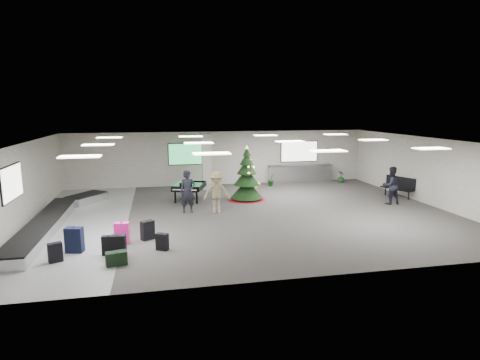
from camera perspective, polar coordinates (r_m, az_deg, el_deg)
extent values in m
plane|color=#3B3836|center=(17.76, 0.74, -4.75)|extent=(18.00, 18.00, 0.00)
cube|color=#A19E93|center=(24.22, -2.83, 3.13)|extent=(18.00, 0.02, 3.20)
cube|color=#A19E93|center=(10.85, 8.81, -5.88)|extent=(18.00, 0.02, 3.20)
cube|color=#A19E93|center=(17.81, -28.81, -0.71)|extent=(0.02, 14.00, 3.20)
cube|color=#A19E93|center=(21.24, 25.20, 1.16)|extent=(0.02, 14.00, 3.20)
cube|color=silver|center=(17.21, 0.77, 5.60)|extent=(18.00, 14.00, 0.02)
cube|color=gray|center=(17.67, -22.13, -5.58)|extent=(4.00, 14.00, 0.01)
cube|color=#BDB5AD|center=(22.71, -4.78, 2.63)|extent=(0.50, 0.50, 3.20)
cube|color=green|center=(23.91, -7.57, 3.68)|extent=(2.20, 0.08, 1.30)
cube|color=white|center=(25.39, 8.42, 4.04)|extent=(2.40, 0.08, 1.30)
cube|color=white|center=(16.81, -29.71, -0.33)|extent=(0.08, 2.10, 1.30)
cube|color=white|center=(13.03, -21.80, 3.12)|extent=(1.20, 0.60, 0.04)
cube|color=white|center=(16.96, -19.51, 4.75)|extent=(1.20, 0.60, 0.04)
cube|color=white|center=(20.92, -18.08, 5.76)|extent=(1.20, 0.60, 0.04)
cube|color=white|center=(12.94, -4.07, 3.78)|extent=(1.20, 0.60, 0.04)
cube|color=white|center=(16.90, -5.90, 5.26)|extent=(1.20, 0.60, 0.04)
cube|color=white|center=(20.87, -7.04, 6.17)|extent=(1.20, 0.60, 0.04)
cube|color=white|center=(14.04, 12.37, 4.07)|extent=(1.20, 0.60, 0.04)
cube|color=white|center=(17.75, 7.11, 5.47)|extent=(1.20, 0.60, 0.04)
cube|color=white|center=(21.57, 3.67, 6.36)|extent=(1.20, 0.60, 0.04)
cube|color=white|center=(16.09, 25.53, 4.07)|extent=(1.20, 0.60, 0.04)
cube|color=white|center=(19.41, 18.41, 5.43)|extent=(1.20, 0.60, 0.04)
cube|color=white|center=(22.95, 13.41, 6.33)|extent=(1.20, 0.60, 0.04)
cube|color=silver|center=(16.90, -26.12, -5.93)|extent=(1.00, 8.00, 0.38)
cube|color=black|center=(16.85, -26.17, -5.24)|extent=(0.95, 7.90, 0.05)
cube|color=silver|center=(21.11, -20.99, -2.49)|extent=(1.97, 2.21, 0.38)
cube|color=black|center=(21.06, -21.02, -1.93)|extent=(1.87, 2.10, 0.05)
cube|color=silver|center=(25.30, 8.58, 0.87)|extent=(4.00, 0.60, 1.05)
cube|color=#313234|center=(25.22, 8.61, 2.07)|extent=(4.05, 0.65, 0.04)
cube|color=black|center=(13.16, -16.91, -9.00)|extent=(0.48, 0.31, 0.71)
cube|color=black|center=(13.05, -16.99, -7.49)|extent=(0.05, 0.15, 0.02)
cube|color=black|center=(13.45, -18.16, -8.84)|extent=(0.43, 0.28, 0.62)
cube|color=black|center=(13.35, -18.23, -7.53)|extent=(0.05, 0.13, 0.02)
cube|color=#FF21A2|center=(14.35, -16.43, -7.27)|extent=(0.51, 0.34, 0.75)
cube|color=black|center=(14.24, -16.51, -5.79)|extent=(0.05, 0.17, 0.02)
cube|color=black|center=(14.59, -13.02, -6.97)|extent=(0.52, 0.45, 0.68)
cube|color=black|center=(14.49, -13.07, -5.64)|extent=(0.11, 0.15, 0.02)
cube|color=black|center=(14.04, -22.49, -7.88)|extent=(0.58, 0.41, 0.82)
cube|color=black|center=(13.92, -22.61, -6.23)|extent=(0.07, 0.19, 0.02)
cube|color=black|center=(13.44, -24.79, -9.35)|extent=(0.45, 0.36, 0.60)
cube|color=black|center=(13.35, -24.89, -8.10)|extent=(0.08, 0.13, 0.02)
cube|color=black|center=(12.62, -17.18, -10.59)|extent=(0.66, 0.43, 0.40)
cube|color=black|center=(12.54, -17.23, -9.68)|extent=(0.07, 0.18, 0.02)
cube|color=black|center=(13.46, -11.01, -8.62)|extent=(0.44, 0.37, 0.56)
cube|color=black|center=(13.37, -11.05, -7.43)|extent=(0.09, 0.12, 0.02)
cone|color=maroon|center=(20.36, 0.96, -2.62)|extent=(1.95, 1.95, 0.12)
cylinder|color=#3F2819|center=(20.31, 0.96, -2.09)|extent=(0.12, 0.12, 0.51)
cone|color=black|center=(20.25, 0.96, -1.24)|extent=(1.64, 1.64, 0.92)
cone|color=black|center=(20.14, 0.97, 0.48)|extent=(1.33, 1.33, 0.82)
cone|color=black|center=(20.06, 0.97, 1.92)|extent=(1.02, 1.02, 0.72)
cone|color=black|center=(20.00, 0.97, 3.08)|extent=(0.72, 0.72, 0.61)
cone|color=black|center=(19.96, 0.98, 4.10)|extent=(0.41, 0.41, 0.46)
cone|color=#FFE566|center=(19.94, 0.98, 4.74)|extent=(0.16, 0.16, 0.18)
cube|color=black|center=(20.18, -7.25, -0.85)|extent=(1.83, 1.94, 0.25)
cube|color=black|center=(19.39, -7.89, -1.54)|extent=(1.32, 0.68, 0.09)
cube|color=white|center=(19.35, -7.91, -1.40)|extent=(1.15, 0.50, 0.02)
cube|color=black|center=(19.55, -7.73, -0.69)|extent=(0.60, 0.23, 0.20)
cylinder|color=black|center=(19.82, -9.20, -2.38)|extent=(0.09, 0.09, 0.61)
cylinder|color=black|center=(19.54, -6.16, -2.49)|extent=(0.09, 0.09, 0.61)
cylinder|color=black|center=(20.86, -6.79, -1.69)|extent=(0.09, 0.09, 0.61)
cube|color=black|center=(22.29, 21.45, -1.13)|extent=(1.18, 1.77, 0.07)
cylinder|color=black|center=(21.79, 22.37, -2.11)|extent=(0.07, 0.07, 0.45)
cylinder|color=black|center=(22.89, 20.49, -1.42)|extent=(0.07, 0.07, 0.45)
cube|color=black|center=(22.37, 22.05, -0.31)|extent=(0.72, 1.57, 0.56)
imported|color=black|center=(17.80, -7.44, -1.66)|extent=(0.70, 0.47, 1.89)
imported|color=#8E8057|center=(17.66, -3.33, -1.74)|extent=(1.22, 0.73, 1.86)
imported|color=black|center=(20.58, 20.67, -0.73)|extent=(0.91, 0.72, 1.83)
imported|color=#164518|center=(23.88, 4.47, 0.08)|extent=(0.55, 0.53, 0.79)
imported|color=#164518|center=(25.76, 14.20, 0.46)|extent=(0.52, 0.52, 0.72)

